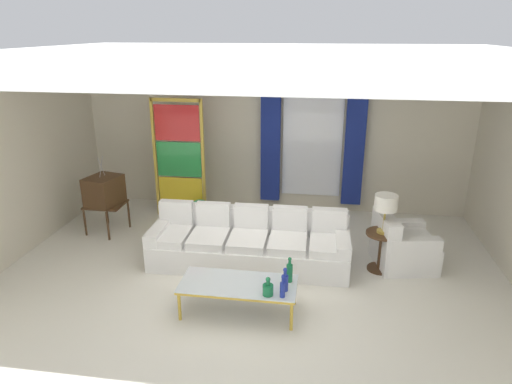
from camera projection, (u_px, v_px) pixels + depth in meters
name	position (u px, v px, depth m)	size (l,w,h in m)	color
ground_plane	(248.00, 286.00, 6.27)	(16.00, 16.00, 0.00)	silver
wall_rear	(274.00, 131.00, 8.61)	(8.00, 0.12, 3.00)	beige
wall_left	(14.00, 158.00, 6.83)	(0.12, 7.00, 3.00)	beige
ceiling_slab	(257.00, 54.00, 5.99)	(8.00, 7.60, 0.04)	white
curtained_window	(313.00, 122.00, 8.27)	(2.00, 0.17, 2.70)	white
couch_white_long	(250.00, 243.00, 6.81)	(2.93, 0.95, 0.86)	white
coffee_table	(238.00, 285.00, 5.57)	(1.43, 0.62, 0.41)	silver
bottle_blue_decanter	(283.00, 289.00, 5.23)	(0.06, 0.06, 0.28)	navy
bottle_crystal_tall	(285.00, 282.00, 5.36)	(0.08, 0.08, 0.30)	navy
bottle_amber_squat	(289.00, 272.00, 5.55)	(0.08, 0.08, 0.33)	#196B3D
bottle_ruby_flask	(268.00, 289.00, 5.28)	(0.13, 0.13, 0.23)	#196B3D
vintage_tv	(104.00, 192.00, 7.71)	(0.63, 0.69, 1.35)	#472D19
armchair_white	(401.00, 247.00, 6.73)	(0.95, 0.94, 0.80)	white
stained_glass_divider	(179.00, 162.00, 8.26)	(0.95, 0.05, 2.20)	gold
peacock_figurine	(198.00, 213.00, 8.17)	(0.44, 0.60, 0.50)	beige
round_side_table	(381.00, 248.00, 6.57)	(0.48, 0.48, 0.59)	#472D19
table_lamp_brass	(386.00, 204.00, 6.34)	(0.32, 0.32, 0.57)	#B29338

